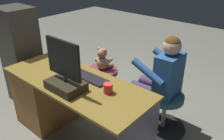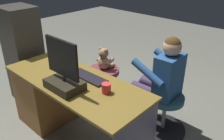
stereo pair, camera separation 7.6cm
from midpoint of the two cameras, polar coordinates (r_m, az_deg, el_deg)
The scene contains 12 objects.
ground_plane at distance 2.87m, azimuth -3.52°, elevation -12.64°, with size 10.00×10.00×0.00m, color slate.
desk at distance 2.75m, azimuth -15.29°, elevation -5.84°, with size 1.59×0.63×0.72m.
monitor at distance 2.09m, azimuth -12.44°, elevation -1.50°, with size 0.40×0.24×0.47m.
keyboard at distance 2.30m, azimuth -6.60°, elevation -1.82°, with size 0.42×0.14×0.02m, color black.
computer_mouse at distance 2.49m, azimuth -11.38°, elevation 0.42°, with size 0.06×0.10×0.04m, color #2C2A23.
cup at distance 2.03m, azimuth -2.03°, elevation -4.49°, with size 0.08×0.08×0.09m, color red.
tv_remote at distance 2.38m, azimuth -11.66°, elevation -1.16°, with size 0.04×0.15×0.02m, color black.
office_chair_teddy at distance 3.17m, azimuth -2.99°, elevation -2.73°, with size 0.48×0.48×0.45m.
teddy_bear at distance 3.04m, azimuth -2.99°, elevation 2.53°, with size 0.21×0.22×0.30m.
visitor_chair at distance 2.70m, azimuth 11.86°, elevation -9.60°, with size 0.51×0.51×0.45m.
person at distance 2.52m, azimuth 10.94°, elevation -1.39°, with size 0.54×0.48×1.11m.
equipment_rack at distance 3.23m, azimuth -21.84°, elevation 3.03°, with size 0.44×0.36×1.26m, color #34322C.
Camera 1 is at (-1.56, 1.60, 1.80)m, focal length 37.41 mm.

